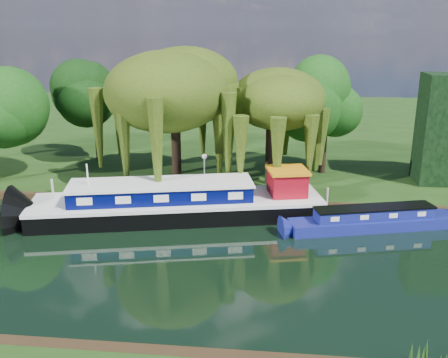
# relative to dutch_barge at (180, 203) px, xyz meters

# --- Properties ---
(ground) EXTENTS (120.00, 120.00, 0.00)m
(ground) POSITION_rel_dutch_barge_xyz_m (0.41, -5.92, -0.95)
(ground) COLOR black
(far_bank) EXTENTS (120.00, 52.00, 0.45)m
(far_bank) POSITION_rel_dutch_barge_xyz_m (0.41, 28.08, -0.73)
(far_bank) COLOR black
(far_bank) RESTS_ON ground
(dutch_barge) EXTENTS (18.70, 7.99, 3.85)m
(dutch_barge) POSITION_rel_dutch_barge_xyz_m (0.00, 0.00, 0.00)
(dutch_barge) COLOR black
(dutch_barge) RESTS_ON ground
(narrowboat) EXTENTS (10.37, 4.28, 1.50)m
(narrowboat) POSITION_rel_dutch_barge_xyz_m (11.90, -0.64, -0.42)
(narrowboat) COLOR navy
(narrowboat) RESTS_ON ground
(white_cruiser) EXTENTS (3.05, 2.83, 1.32)m
(white_cruiser) POSITION_rel_dutch_barge_xyz_m (13.83, 0.14, -0.95)
(white_cruiser) COLOR silver
(white_cruiser) RESTS_ON ground
(willow_left) EXTENTS (7.82, 7.82, 9.37)m
(willow_left) POSITION_rel_dutch_barge_xyz_m (-1.34, 5.70, 6.30)
(willow_left) COLOR black
(willow_left) RESTS_ON far_bank
(willow_right) EXTENTS (6.18, 6.18, 7.53)m
(willow_right) POSITION_rel_dutch_barge_xyz_m (5.54, 6.24, 4.99)
(willow_right) COLOR black
(willow_right) RESTS_ON far_bank
(tree_far_mid) EXTENTS (4.80, 4.80, 7.85)m
(tree_far_mid) POSITION_rel_dutch_barge_xyz_m (-9.28, 11.25, 4.92)
(tree_far_mid) COLOR black
(tree_far_mid) RESTS_ON far_bank
(tree_far_right) EXTENTS (4.80, 4.80, 7.85)m
(tree_far_right) POSITION_rel_dutch_barge_xyz_m (9.66, 9.67, 4.90)
(tree_far_right) COLOR black
(tree_far_right) RESTS_ON far_bank
(lamppost) EXTENTS (0.36, 0.36, 2.56)m
(lamppost) POSITION_rel_dutch_barge_xyz_m (0.91, 4.58, 1.47)
(lamppost) COLOR silver
(lamppost) RESTS_ON far_bank
(mooring_posts) EXTENTS (19.16, 0.16, 1.00)m
(mooring_posts) POSITION_rel_dutch_barge_xyz_m (-0.09, 2.48, -0.00)
(mooring_posts) COLOR silver
(mooring_posts) RESTS_ON far_bank
(reeds_near) EXTENTS (33.70, 1.50, 1.10)m
(reeds_near) POSITION_rel_dutch_barge_xyz_m (7.29, -13.49, -0.40)
(reeds_near) COLOR #1F4311
(reeds_near) RESTS_ON ground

